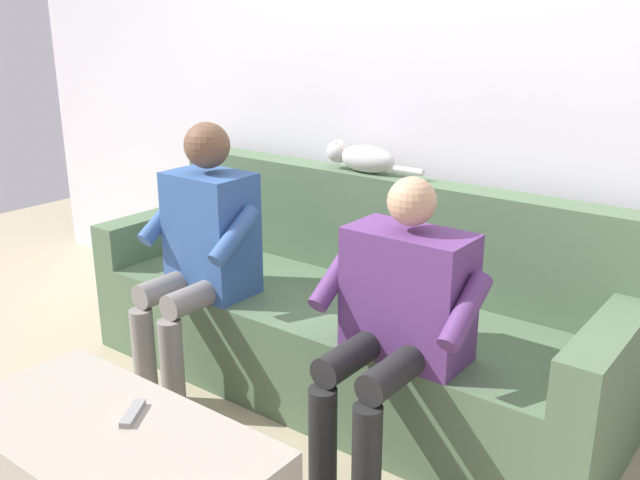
% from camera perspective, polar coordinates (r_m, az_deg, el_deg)
% --- Properties ---
extents(ground_plane, '(8.00, 8.00, 0.00)m').
position_cam_1_polar(ground_plane, '(2.82, -6.82, -17.18)').
color(ground_plane, tan).
extents(back_wall, '(5.60, 0.06, 2.42)m').
position_cam_1_polar(back_wall, '(3.30, 7.34, 10.74)').
color(back_wall, silver).
rests_on(back_wall, ground).
extents(couch, '(2.43, 0.82, 0.92)m').
position_cam_1_polar(couch, '(3.16, 2.31, -6.52)').
color(couch, '#516B4C').
rests_on(couch, ground).
extents(person_left_seated, '(0.60, 0.55, 1.10)m').
position_cam_1_polar(person_left_seated, '(2.46, 6.34, -6.02)').
color(person_left_seated, '#5B3370').
rests_on(person_left_seated, ground).
extents(person_right_seated, '(0.52, 0.52, 1.19)m').
position_cam_1_polar(person_right_seated, '(3.06, -9.65, -0.35)').
color(person_right_seated, '#335693').
rests_on(person_right_seated, ground).
extents(cat_on_backrest, '(0.51, 0.12, 0.14)m').
position_cam_1_polar(cat_on_backrest, '(3.24, 3.41, 6.77)').
color(cat_on_backrest, silver).
rests_on(cat_on_backrest, couch).
extents(remote_gray, '(0.11, 0.14, 0.02)m').
position_cam_1_polar(remote_gray, '(2.35, -15.17, -13.51)').
color(remote_gray, gray).
rests_on(remote_gray, coffee_table).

